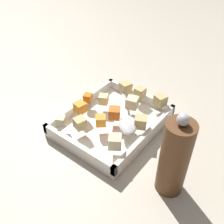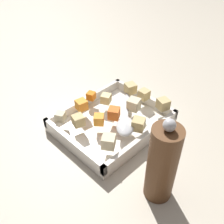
{
  "view_description": "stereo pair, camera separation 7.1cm",
  "coord_description": "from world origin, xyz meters",
  "views": [
    {
      "loc": [
        -0.45,
        -0.33,
        0.5
      ],
      "look_at": [
        -0.01,
        0.01,
        0.05
      ],
      "focal_mm": 41.64,
      "sensor_mm": 36.0,
      "label": 1
    },
    {
      "loc": [
        -0.4,
        -0.38,
        0.5
      ],
      "look_at": [
        -0.01,
        0.01,
        0.05
      ],
      "focal_mm": 41.64,
      "sensor_mm": 36.0,
      "label": 2
    }
  ],
  "objects": [
    {
      "name": "ground_plane",
      "position": [
        0.0,
        0.0,
        0.0
      ],
      "size": [
        4.0,
        4.0,
        0.0
      ],
      "primitive_type": "plane",
      "color": "#BCB29E"
    },
    {
      "name": "baking_dish",
      "position": [
        -0.01,
        0.01,
        0.01
      ],
      "size": [
        0.29,
        0.24,
        0.04
      ],
      "color": "white",
      "rests_on": "ground_plane"
    },
    {
      "name": "carrot_chunk_heap_top",
      "position": [
        0.0,
        0.11,
        0.05
      ],
      "size": [
        0.03,
        0.03,
        0.02
      ],
      "primitive_type": "cube",
      "rotation": [
        0.0,
        0.0,
        3.5
      ],
      "color": "orange",
      "rests_on": "baking_dish"
    },
    {
      "name": "carrot_chunk_near_left",
      "position": [
        -0.01,
        -0.0,
        0.06
      ],
      "size": [
        0.04,
        0.04,
        0.03
      ],
      "primitive_type": "cube",
      "rotation": [
        0.0,
        0.0,
        2.13
      ],
      "color": "orange",
      "rests_on": "baking_dish"
    },
    {
      "name": "carrot_chunk_heap_side",
      "position": [
        -0.06,
        0.01,
        0.06
      ],
      "size": [
        0.04,
        0.04,
        0.03
      ],
      "primitive_type": "cube",
      "rotation": [
        0.0,
        0.0,
        0.74
      ],
      "color": "orange",
      "rests_on": "baking_dish"
    },
    {
      "name": "carrot_chunk_under_handle",
      "position": [
        -0.05,
        0.09,
        0.06
      ],
      "size": [
        0.03,
        0.03,
        0.03
      ],
      "primitive_type": "cube",
      "rotation": [
        0.0,
        0.0,
        4.55
      ],
      "color": "orange",
      "rests_on": "baking_dish"
    },
    {
      "name": "potato_chunk_front_center",
      "position": [
        0.05,
        -0.01,
        0.06
      ],
      "size": [
        0.04,
        0.04,
        0.03
      ],
      "primitive_type": "cube",
      "rotation": [
        0.0,
        0.0,
        0.28
      ],
      "color": "beige",
      "rests_on": "baking_dish"
    },
    {
      "name": "potato_chunk_far_left",
      "position": [
        0.0,
        -0.08,
        0.06
      ],
      "size": [
        0.04,
        0.04,
        0.03
      ],
      "primitive_type": "cube",
      "rotation": [
        0.0,
        0.0,
        2.03
      ],
      "color": "tan",
      "rests_on": "baking_dish"
    },
    {
      "name": "potato_chunk_rim_edge",
      "position": [
        -0.1,
        0.05,
        0.06
      ],
      "size": [
        0.03,
        0.03,
        0.03
      ],
      "primitive_type": "cube",
      "rotation": [
        0.0,
        0.0,
        4.44
      ],
      "color": "tan",
      "rests_on": "baking_dish"
    },
    {
      "name": "potato_chunk_corner_sw",
      "position": [
        0.11,
        0.05,
        0.06
      ],
      "size": [
        0.04,
        0.04,
        0.03
      ],
      "primitive_type": "cube",
      "rotation": [
        0.0,
        0.0,
        1.25
      ],
      "color": "tan",
      "rests_on": "baking_dish"
    },
    {
      "name": "potato_chunk_near_spoon",
      "position": [
        -0.1,
        -0.07,
        0.06
      ],
      "size": [
        0.04,
        0.04,
        0.03
      ],
      "primitive_type": "cube",
      "rotation": [
        0.0,
        0.0,
        0.6
      ],
      "color": "beige",
      "rests_on": "baking_dish"
    },
    {
      "name": "potato_chunk_back_center",
      "position": [
        -0.12,
        0.09,
        0.05
      ],
      "size": [
        0.03,
        0.03,
        0.02
      ],
      "primitive_type": "cube",
      "rotation": [
        0.0,
        0.0,
        2.08
      ],
      "color": "beige",
      "rests_on": "baking_dish"
    },
    {
      "name": "potato_chunk_far_right",
      "position": [
        0.02,
        0.07,
        0.06
      ],
      "size": [
        0.04,
        0.04,
        0.03
      ],
      "primitive_type": "cube",
      "rotation": [
        0.0,
        0.0,
        2.04
      ],
      "color": "#E0CC89",
      "rests_on": "baking_dish"
    },
    {
      "name": "potato_chunk_corner_se",
      "position": [
        0.11,
        0.0,
        0.06
      ],
      "size": [
        0.03,
        0.03,
        0.03
      ],
      "primitive_type": "cube",
      "rotation": [
        0.0,
        0.0,
        6.23
      ],
      "color": "tan",
      "rests_on": "baking_dish"
    },
    {
      "name": "potato_chunk_near_right",
      "position": [
        0.12,
        -0.07,
        0.06
      ],
      "size": [
        0.04,
        0.04,
        0.03
      ],
      "primitive_type": "cube",
      "rotation": [
        0.0,
        0.0,
        2.83
      ],
      "color": "tan",
      "rests_on": "baking_dish"
    },
    {
      "name": "serving_spoon",
      "position": [
        -0.01,
        -0.04,
        0.05
      ],
      "size": [
        0.21,
        0.18,
        0.02
      ],
      "rotation": [
        0.0,
        0.0,
        0.7
      ],
      "color": "silver",
      "rests_on": "baking_dish"
    },
    {
      "name": "pepper_mill",
      "position": [
        -0.09,
        -0.21,
        0.1
      ],
      "size": [
        0.06,
        0.06,
        0.21
      ],
      "color": "brown",
      "rests_on": "ground_plane"
    }
  ]
}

